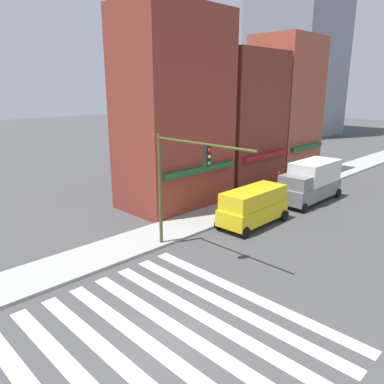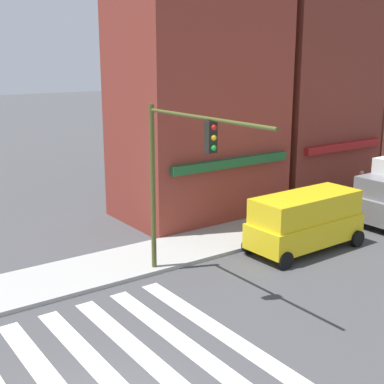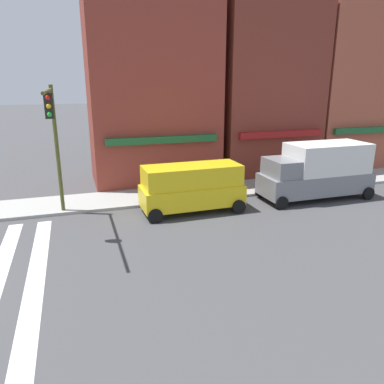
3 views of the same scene
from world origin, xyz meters
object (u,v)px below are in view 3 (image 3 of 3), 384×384
at_px(pedestrian_blue_shirt, 322,166).
at_px(pedestrian_red_jacket, 289,168).
at_px(van_yellow, 192,186).
at_px(box_truck_grey, 318,170).
at_px(traffic_signal, 54,130).
at_px(pedestrian_grey_coat, 332,167).

distance_m(pedestrian_blue_shirt, pedestrian_red_jacket, 2.27).
distance_m(van_yellow, pedestrian_blue_shirt, 9.82).
bearing_deg(box_truck_grey, traffic_signal, 178.65).
bearing_deg(pedestrian_grey_coat, pedestrian_red_jacket, 70.18).
height_order(box_truck_grey, pedestrian_grey_coat, box_truck_grey).
distance_m(traffic_signal, van_yellow, 6.82).
relative_size(pedestrian_grey_coat, pedestrian_blue_shirt, 1.00).
xyz_separation_m(traffic_signal, box_truck_grey, (13.33, -0.17, -2.69)).
distance_m(traffic_signal, pedestrian_blue_shirt, 16.10).
distance_m(traffic_signal, pedestrian_grey_coat, 16.58).
xyz_separation_m(box_truck_grey, pedestrian_red_jacket, (-0.02, 2.80, -0.51)).
distance_m(traffic_signal, pedestrian_red_jacket, 13.94).
relative_size(van_yellow, pedestrian_grey_coat, 2.85).
xyz_separation_m(box_truck_grey, pedestrian_blue_shirt, (2.25, 2.65, -0.51)).
distance_m(box_truck_grey, pedestrian_grey_coat, 3.66).
xyz_separation_m(van_yellow, box_truck_grey, (7.20, 0.00, 0.30)).
xyz_separation_m(traffic_signal, pedestrian_red_jacket, (13.31, 2.63, -3.21)).
xyz_separation_m(traffic_signal, pedestrian_grey_coat, (16.13, 2.12, -3.21)).
height_order(box_truck_grey, pedestrian_red_jacket, box_truck_grey).
bearing_deg(pedestrian_red_jacket, traffic_signal, -23.72).
relative_size(traffic_signal, pedestrian_grey_coat, 3.50).
distance_m(van_yellow, pedestrian_grey_coat, 10.26).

